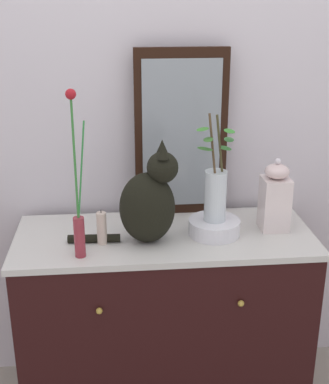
{
  "coord_description": "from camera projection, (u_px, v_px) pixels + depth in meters",
  "views": [
    {
      "loc": [
        -0.18,
        -1.92,
        1.72
      ],
      "look_at": [
        0.0,
        0.0,
        0.99
      ],
      "focal_mm": 50.0,
      "sensor_mm": 36.0,
      "label": 1
    }
  ],
  "objects": [
    {
      "name": "wall_back",
      "position": [
        157.0,
        97.0,
        2.25
      ],
      "size": [
        4.4,
        0.08,
        2.6
      ],
      "primitive_type": "cube",
      "color": "silver",
      "rests_on": "ground_plane"
    },
    {
      "name": "sideboard",
      "position": [
        165.0,
        320.0,
        2.27
      ],
      "size": [
        1.19,
        0.5,
        0.81
      ],
      "color": "black",
      "rests_on": "ground_plane"
    },
    {
      "name": "mirror_leaning",
      "position": [
        181.0,
        134.0,
        2.22
      ],
      "size": [
        0.39,
        0.03,
        0.7
      ],
      "color": "black",
      "rests_on": "sideboard"
    },
    {
      "name": "cat_sitting",
      "position": [
        149.0,
        202.0,
        2.01
      ],
      "size": [
        0.42,
        0.18,
        0.4
      ],
      "color": "black",
      "rests_on": "sideboard"
    },
    {
      "name": "vase_slim_green",
      "position": [
        78.0,
        210.0,
        1.89
      ],
      "size": [
        0.06,
        0.04,
        0.61
      ],
      "color": "maroon",
      "rests_on": "sideboard"
    },
    {
      "name": "bowl_porcelain",
      "position": [
        214.0,
        227.0,
        2.12
      ],
      "size": [
        0.21,
        0.21,
        0.06
      ],
      "primitive_type": "cylinder",
      "color": "white",
      "rests_on": "sideboard"
    },
    {
      "name": "vase_glass_clear",
      "position": [
        215.0,
        192.0,
        2.06
      ],
      "size": [
        0.15,
        0.15,
        0.43
      ],
      "color": "silver",
      "rests_on": "bowl_porcelain"
    },
    {
      "name": "jar_lidded_porcelain",
      "position": [
        275.0,
        198.0,
        2.13
      ],
      "size": [
        0.11,
        0.11,
        0.3
      ],
      "color": "silver",
      "rests_on": "sideboard"
    },
    {
      "name": "candle_pillar",
      "position": [
        102.0,
        228.0,
        2.03
      ],
      "size": [
        0.04,
        0.04,
        0.14
      ],
      "color": "beige",
      "rests_on": "sideboard"
    }
  ]
}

